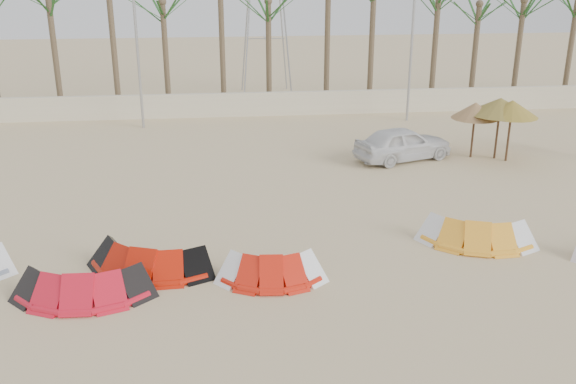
{
  "coord_description": "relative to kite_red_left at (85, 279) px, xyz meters",
  "views": [
    {
      "loc": [
        -2.08,
        -12.96,
        8.3
      ],
      "look_at": [
        0.0,
        6.0,
        1.3
      ],
      "focal_mm": 40.0,
      "sensor_mm": 36.0,
      "label": 1
    }
  ],
  "objects": [
    {
      "name": "lamp_b",
      "position": [
        -0.23,
        17.58,
        5.35
      ],
      "size": [
        1.25,
        0.14,
        11.0
      ],
      "color": "#A5A8AD",
      "rests_on": "ground"
    },
    {
      "name": "ground",
      "position": [
        5.73,
        -2.42,
        -0.42
      ],
      "size": [
        120.0,
        120.0,
        0.0
      ],
      "primitive_type": "plane",
      "color": "tan",
      "rests_on": "ground"
    },
    {
      "name": "lamp_c",
      "position": [
        13.77,
        17.58,
        5.35
      ],
      "size": [
        1.25,
        0.14,
        11.0
      ],
      "color": "#A5A8AD",
      "rests_on": "ground"
    },
    {
      "name": "parasol_right",
      "position": [
        15.61,
        10.41,
        1.9
      ],
      "size": [
        2.66,
        2.66,
        2.68
      ],
      "color": "#4C331E",
      "rests_on": "ground"
    },
    {
      "name": "parasol_left",
      "position": [
        14.64,
        10.69,
        1.67
      ],
      "size": [
        2.03,
        2.03,
        2.45
      ],
      "color": "#4C331E",
      "rests_on": "ground"
    },
    {
      "name": "kite_orange",
      "position": [
        11.33,
        2.1,
        -0.0
      ],
      "size": [
        3.75,
        2.44,
        0.9
      ],
      "color": "#FFA527",
      "rests_on": "ground"
    },
    {
      "name": "kite_red_right",
      "position": [
        4.89,
        0.35,
        -0.0
      ],
      "size": [
        2.98,
        1.69,
        0.9
      ],
      "color": "red",
      "rests_on": "ground"
    },
    {
      "name": "parasol_mid",
      "position": [
        15.95,
        10.0,
        1.88
      ],
      "size": [
        2.22,
        2.22,
        2.66
      ],
      "color": "#4C331E",
      "rests_on": "ground"
    },
    {
      "name": "kite_red_left",
      "position": [
        0.0,
        0.0,
        0.0
      ],
      "size": [
        3.56,
        1.63,
        0.9
      ],
      "color": "red",
      "rests_on": "ground"
    },
    {
      "name": "boundary_wall",
      "position": [
        5.73,
        19.58,
        0.23
      ],
      "size": [
        60.0,
        0.3,
        1.3
      ],
      "primitive_type": "cube",
      "color": "beige",
      "rests_on": "ground"
    },
    {
      "name": "kite_red_mid",
      "position": [
        1.55,
        1.34,
        0.0
      ],
      "size": [
        3.93,
        2.54,
        0.9
      ],
      "color": "#BD1806",
      "rests_on": "ground"
    },
    {
      "name": "pylon",
      "position": [
        6.73,
        25.58,
        -0.42
      ],
      "size": [
        3.0,
        3.0,
        14.0
      ],
      "primitive_type": null,
      "color": "#A5A8AD",
      "rests_on": "ground"
    },
    {
      "name": "car",
      "position": [
        11.51,
        10.62,
        0.31
      ],
      "size": [
        4.63,
        3.02,
        1.47
      ],
      "primitive_type": "imported",
      "rotation": [
        0.0,
        0.0,
        1.9
      ],
      "color": "silver",
      "rests_on": "ground"
    }
  ]
}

